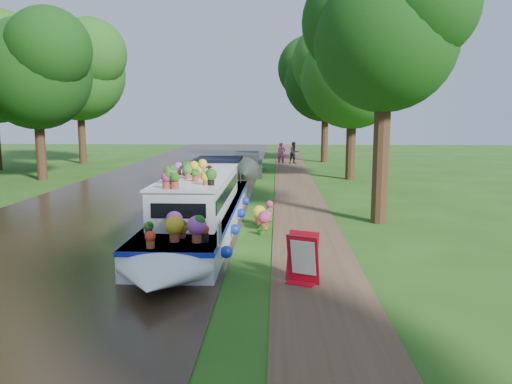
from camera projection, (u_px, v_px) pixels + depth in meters
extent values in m
plane|color=#214D13|center=(269.00, 243.00, 14.77)|extent=(100.00, 100.00, 0.00)
cube|color=black|center=(70.00, 240.00, 15.02)|extent=(10.00, 100.00, 0.02)
cube|color=#503825|center=(310.00, 243.00, 14.71)|extent=(2.20, 100.00, 0.03)
cube|color=white|center=(204.00, 215.00, 16.91)|extent=(2.20, 12.00, 0.75)
cube|color=#102597|center=(204.00, 206.00, 16.86)|extent=(2.24, 12.04, 0.12)
cube|color=white|center=(200.00, 192.00, 15.98)|extent=(1.80, 7.00, 1.05)
cube|color=white|center=(200.00, 175.00, 15.90)|extent=(1.90, 7.10, 0.06)
cube|color=black|center=(228.00, 190.00, 15.93)|extent=(0.03, 6.40, 0.38)
cube|color=black|center=(172.00, 190.00, 16.01)|extent=(0.03, 6.40, 0.38)
cube|color=black|center=(218.00, 159.00, 20.92)|extent=(1.90, 2.40, 0.10)
cube|color=white|center=(219.00, 233.00, 11.43)|extent=(0.04, 0.45, 0.55)
imported|color=#1B5015|center=(172.00, 179.00, 13.37)|extent=(0.22, 0.23, 0.36)
imported|color=#1B5015|center=(209.00, 172.00, 14.63)|extent=(0.30, 0.30, 0.43)
cylinder|color=#331E11|center=(381.00, 158.00, 17.22)|extent=(0.56, 0.56, 4.55)
sphere|color=#0E340D|center=(385.00, 40.00, 16.62)|extent=(4.80, 4.80, 4.80)
sphere|color=#0E340D|center=(422.00, 5.00, 15.72)|extent=(3.60, 3.60, 3.60)
sphere|color=#0E340D|center=(357.00, 22.00, 17.37)|extent=(3.84, 3.84, 3.84)
cylinder|color=#331E11|center=(351.00, 147.00, 29.09)|extent=(0.56, 0.56, 3.85)
sphere|color=#1B5015|center=(353.00, 76.00, 28.48)|extent=(6.00, 6.00, 6.00)
sphere|color=#1B5015|center=(378.00, 52.00, 27.35)|extent=(4.50, 4.50, 4.50)
sphere|color=#1B5015|center=(333.00, 62.00, 29.42)|extent=(4.80, 4.80, 4.80)
cylinder|color=#331E11|center=(325.00, 136.00, 39.95)|extent=(0.56, 0.56, 4.20)
sphere|color=#0E340D|center=(326.00, 80.00, 39.27)|extent=(6.60, 6.60, 6.60)
sphere|color=#0E340D|center=(345.00, 61.00, 38.04)|extent=(4.95, 4.95, 4.95)
sphere|color=#0E340D|center=(310.00, 68.00, 40.31)|extent=(5.28, 5.28, 5.28)
cylinder|color=#331E11|center=(41.00, 147.00, 28.87)|extent=(0.56, 0.56, 3.85)
sphere|color=#0E340D|center=(36.00, 75.00, 28.25)|extent=(6.20, 6.20, 6.20)
sphere|color=#0E340D|center=(48.00, 50.00, 27.09)|extent=(4.65, 4.65, 4.65)
sphere|color=#0E340D|center=(26.00, 60.00, 29.22)|extent=(4.96, 4.96, 4.96)
cylinder|color=#331E11|center=(82.00, 135.00, 38.77)|extent=(0.56, 0.56, 4.38)
sphere|color=#1B5015|center=(79.00, 74.00, 38.06)|extent=(7.00, 7.00, 7.00)
sphere|color=#1B5015|center=(91.00, 54.00, 36.75)|extent=(5.25, 5.25, 5.25)
sphere|color=#1B5015|center=(69.00, 62.00, 39.16)|extent=(5.60, 5.60, 5.60)
sphere|color=#1B5015|center=(0.00, 49.00, 32.06)|extent=(5.10, 5.10, 5.10)
cube|color=black|center=(247.00, 168.00, 32.66)|extent=(2.17, 6.23, 0.62)
cube|color=black|center=(247.00, 158.00, 32.05)|extent=(1.67, 3.65, 0.72)
cube|color=red|center=(302.00, 282.00, 11.17)|extent=(0.78, 0.72, 0.03)
cube|color=red|center=(303.00, 260.00, 10.95)|extent=(0.76, 0.54, 1.13)
cube|color=red|center=(302.00, 256.00, 11.22)|extent=(0.76, 0.54, 1.13)
cube|color=white|center=(303.00, 258.00, 10.90)|extent=(0.58, 0.39, 0.79)
imported|color=#DD5B9B|center=(281.00, 154.00, 36.96)|extent=(0.64, 0.43, 1.72)
imported|color=black|center=(294.00, 153.00, 38.48)|extent=(1.03, 0.95, 1.69)
imported|color=#265D1C|center=(262.00, 228.00, 15.76)|extent=(0.50, 0.48, 0.44)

